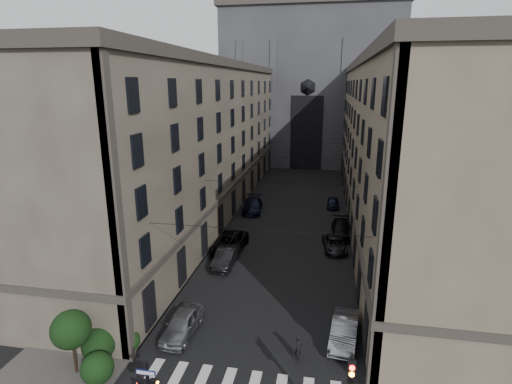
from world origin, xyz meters
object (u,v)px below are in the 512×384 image
Objects in this scene: gothic_tower at (311,75)px; pedestrian at (299,348)px; car_left_midfar at (230,243)px; car_left_midnear at (226,257)px; car_left_near at (182,324)px; car_right_far at (333,203)px; car_right_near at (344,330)px; car_left_far at (253,205)px; car_right_midnear at (335,244)px; car_right_midfar at (342,229)px.

gothic_tower is 69.13m from pedestrian.
car_left_midnear is at bearing -79.29° from car_left_midfar.
car_left_near is 32.14m from car_right_far.
car_right_near is at bearing -84.87° from gothic_tower.
car_right_far is at bearing -81.59° from gothic_tower.
car_left_far reaches higher than car_right_midnear.
pedestrian is (8.07, -15.21, 0.03)m from car_left_midfar.
car_left_near is (-4.82, -65.74, -17.02)m from gothic_tower.
car_left_midnear is at bearing -94.78° from gothic_tower.
gothic_tower is at bearing 77.30° from car_left_far.
car_right_midnear is at bearing 4.73° from pedestrian.
car_left_far is 1.49× the size of car_right_far.
car_right_midfar reaches higher than car_left_near.
car_right_far is (9.81, 19.80, -0.14)m from car_left_midnear.
car_left_near is at bearing -121.18° from car_right_midfar.
car_right_far is 2.23× the size of pedestrian.
car_right_midnear is (10.45, -10.81, -0.18)m from car_left_far.
car_left_near is 0.77× the size of car_left_midfar.
car_right_midnear is at bearing -89.22° from car_right_far.
gothic_tower reaches higher than car_left_midnear.
car_right_midnear is 4.22m from car_right_midfar.
car_left_midfar reaches higher than car_right_midnear.
pedestrian is at bearing -56.39° from car_left_midnear.
gothic_tower is 12.41× the size of car_right_near.
car_right_near is (10.61, 1.20, -0.01)m from car_left_near.
car_left_far is 29.25m from pedestrian.
car_left_far is (-0.54, 16.12, 0.04)m from car_left_midnear.
car_right_near is 1.01× the size of car_right_midnear.
car_left_midnear is 3.28m from car_left_midfar.
car_left_near is 13.99m from car_left_midfar.
gothic_tower is 68.07m from car_left_near.
car_left_near is 18.98m from car_right_midnear.
car_left_midfar is at bearing -94.70° from car_left_far.
car_left_near is at bearing -107.79° from car_right_far.
gothic_tower is 9.78× the size of car_left_midfar.
car_right_far is (5.21, -35.20, -17.15)m from gothic_tower.
car_left_near is 7.94m from pedestrian.
car_right_far is (10.25, 16.55, -0.17)m from car_left_midfar.
car_left_far is at bearing 93.46° from car_left_midfar.
gothic_tower is at bearing 86.30° from car_left_midnear.
car_right_far is (-0.59, 29.34, -0.12)m from car_right_near.
car_left_far is 15.03m from car_right_midnear.
gothic_tower is at bearing 101.83° from car_right_near.
pedestrian is at bearing -6.53° from car_left_near.
gothic_tower is 52.83m from car_right_midnear.
car_right_midnear is 1.21× the size of car_right_far.
car_left_midfar is at bearing -153.67° from car_right_midfar.
car_left_midnear is 22.09m from car_right_far.
pedestrian is at bearing -93.54° from car_right_far.
car_left_midfar is (-0.22, 13.99, 0.05)m from car_left_near.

